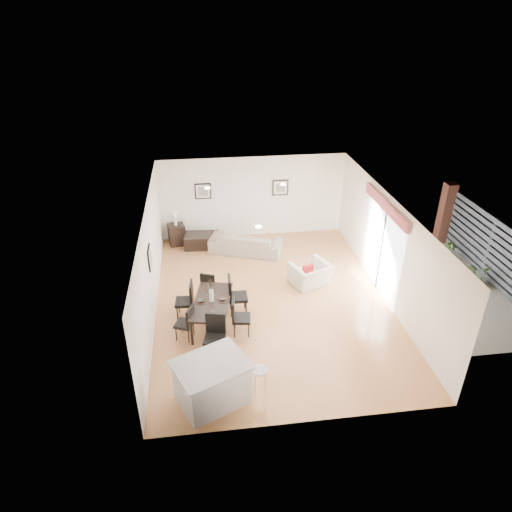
{
  "coord_description": "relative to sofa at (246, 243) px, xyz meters",
  "views": [
    {
      "loc": [
        -1.72,
        -9.79,
        6.89
      ],
      "look_at": [
        -0.37,
        0.4,
        1.17
      ],
      "focal_mm": 32.0,
      "sensor_mm": 36.0,
      "label": 1
    }
  ],
  "objects": [
    {
      "name": "ground",
      "position": [
        0.38,
        -2.79,
        -0.32
      ],
      "size": [
        8.0,
        8.0,
        0.0
      ],
      "primitive_type": "plane",
      "color": "tan",
      "rests_on": "ground"
    },
    {
      "name": "ceiling",
      "position": [
        0.38,
        -2.79,
        2.38
      ],
      "size": [
        6.0,
        8.0,
        0.02
      ],
      "primitive_type": "cube",
      "color": "white",
      "rests_on": "wall_back"
    },
    {
      "name": "sliding_door",
      "position": [
        3.33,
        -2.49,
        1.34
      ],
      "size": [
        0.12,
        2.7,
        2.57
      ],
      "color": "white",
      "rests_on": "wall_right"
    },
    {
      "name": "dining_chair_wfar",
      "position": [
        -1.79,
        -3.17,
        0.22
      ],
      "size": [
        0.47,
        0.47,
        0.98
      ],
      "rotation": [
        0.0,
        0.0,
        -1.65
      ],
      "color": "black",
      "rests_on": "ground"
    },
    {
      "name": "dining_chair_foot",
      "position": [
        -1.24,
        -2.54,
        0.16
      ],
      "size": [
        0.5,
        0.5,
        0.87
      ],
      "rotation": [
        0.0,
        0.0,
        2.77
      ],
      "color": "black",
      "rests_on": "ground"
    },
    {
      "name": "courtyard_plant_b",
      "position": [
        5.93,
        -1.52,
        0.03
      ],
      "size": [
        0.5,
        0.5,
        0.71
      ],
      "primitive_type": "imported",
      "rotation": [
        0.0,
        0.0,
        0.34
      ],
      "color": "#364F22",
      "rests_on": "ground"
    },
    {
      "name": "dining_table",
      "position": [
        -1.21,
        -3.58,
        0.3
      ],
      "size": [
        1.14,
        1.79,
        0.69
      ],
      "rotation": [
        0.0,
        0.0,
        -0.2
      ],
      "color": "black",
      "rests_on": "ground"
    },
    {
      "name": "cushion",
      "position": [
        1.46,
        -2.21,
        0.2
      ],
      "size": [
        0.32,
        0.17,
        0.31
      ],
      "primitive_type": "cube",
      "rotation": [
        0.0,
        0.0,
        3.41
      ],
      "color": "maroon",
      "rests_on": "armchair"
    },
    {
      "name": "table_lamp",
      "position": [
        -2.15,
        0.86,
        0.64
      ],
      "size": [
        0.23,
        0.23,
        0.45
      ],
      "color": "white",
      "rests_on": "side_table"
    },
    {
      "name": "framed_print_left_wall",
      "position": [
        -2.59,
        -2.99,
        1.33
      ],
      "size": [
        0.04,
        0.52,
        0.52
      ],
      "rotation": [
        0.0,
        0.0,
        1.57
      ],
      "color": "black",
      "rests_on": "wall_left"
    },
    {
      "name": "side_table",
      "position": [
        -2.15,
        0.86,
        0.01
      ],
      "size": [
        0.59,
        0.59,
        0.67
      ],
      "primitive_type": "cube",
      "rotation": [
        0.0,
        0.0,
        0.19
      ],
      "color": "black",
      "rests_on": "ground"
    },
    {
      "name": "wall_front",
      "position": [
        0.38,
        -6.79,
        1.03
      ],
      "size": [
        6.0,
        0.04,
        2.7
      ],
      "primitive_type": "cube",
      "color": "white",
      "rests_on": "ground"
    },
    {
      "name": "dining_chair_efar",
      "position": [
        -0.64,
        -3.16,
        0.26
      ],
      "size": [
        0.47,
        0.47,
        1.04
      ],
      "rotation": [
        0.0,
        0.0,
        1.56
      ],
      "color": "black",
      "rests_on": "ground"
    },
    {
      "name": "wall_right",
      "position": [
        3.38,
        -2.79,
        1.03
      ],
      "size": [
        0.04,
        8.0,
        2.7
      ],
      "primitive_type": "cube",
      "color": "white",
      "rests_on": "ground"
    },
    {
      "name": "kitchen_island",
      "position": [
        -1.34,
        -6.02,
        0.16
      ],
      "size": [
        1.66,
        1.51,
        0.95
      ],
      "rotation": [
        0.0,
        0.0,
        0.43
      ],
      "color": "silver",
      "rests_on": "ground"
    },
    {
      "name": "courtyard_plant_a",
      "position": [
        6.02,
        -2.8,
        0.04
      ],
      "size": [
        0.68,
        0.59,
        0.73
      ],
      "primitive_type": "imported",
      "rotation": [
        0.0,
        0.0,
        -0.03
      ],
      "color": "#364F22",
      "rests_on": "ground"
    },
    {
      "name": "dining_chair_wnear",
      "position": [
        -1.81,
        -4.03,
        0.16
      ],
      "size": [
        0.52,
        0.52,
        0.87
      ],
      "rotation": [
        0.0,
        0.0,
        -1.98
      ],
      "color": "black",
      "rests_on": "ground"
    },
    {
      "name": "wall_left",
      "position": [
        -2.62,
        -2.79,
        1.03
      ],
      "size": [
        0.04,
        8.0,
        2.7
      ],
      "primitive_type": "cube",
      "color": "white",
      "rests_on": "ground"
    },
    {
      "name": "dining_chair_head",
      "position": [
        -1.19,
        -4.6,
        0.23
      ],
      "size": [
        0.54,
        0.54,
        0.99
      ],
      "rotation": [
        0.0,
        0.0,
        -0.24
      ],
      "color": "black",
      "rests_on": "ground"
    },
    {
      "name": "coffee_table",
      "position": [
        -1.36,
        0.54,
        -0.1
      ],
      "size": [
        1.14,
        0.74,
        0.44
      ],
      "primitive_type": "cube",
      "rotation": [
        0.0,
        0.0,
        -0.07
      ],
      "color": "black",
      "rests_on": "ground"
    },
    {
      "name": "sofa",
      "position": [
        0.0,
        0.0,
        0.0
      ],
      "size": [
        2.38,
        1.58,
        0.65
      ],
      "primitive_type": "imported",
      "rotation": [
        0.0,
        0.0,
        2.79
      ],
      "color": "gray",
      "rests_on": "ground"
    },
    {
      "name": "vase",
      "position": [
        -1.21,
        -3.58,
        0.63
      ],
      "size": [
        0.82,
        1.26,
        0.64
      ],
      "color": "white",
      "rests_on": "dining_table"
    },
    {
      "name": "wall_back",
      "position": [
        0.38,
        1.21,
        1.03
      ],
      "size": [
        6.0,
        0.04,
        2.7
      ],
      "primitive_type": "cube",
      "color": "white",
      "rests_on": "ground"
    },
    {
      "name": "framed_print_back_right",
      "position": [
        1.28,
        1.18,
        1.33
      ],
      "size": [
        0.52,
        0.04,
        0.52
      ],
      "color": "black",
      "rests_on": "wall_back"
    },
    {
      "name": "armchair",
      "position": [
        1.55,
        -2.12,
        0.0
      ],
      "size": [
        1.25,
        1.18,
        0.65
      ],
      "primitive_type": "imported",
      "rotation": [
        0.0,
        0.0,
        3.52
      ],
      "color": "beige",
      "rests_on": "ground"
    },
    {
      "name": "dining_chair_enear",
      "position": [
        -0.63,
        -3.99,
        0.2
      ],
      "size": [
        0.47,
        0.47,
        0.94
      ],
      "rotation": [
        0.0,
        0.0,
        1.45
      ],
      "color": "black",
      "rests_on": "ground"
    },
    {
      "name": "framed_print_back_left",
      "position": [
        -1.22,
        1.18,
        1.33
      ],
      "size": [
        0.52,
        0.04,
        0.52
      ],
      "color": "black",
      "rests_on": "wall_back"
    },
    {
      "name": "courtyard",
      "position": [
        6.54,
        -1.92,
        0.6
      ],
      "size": [
        6.0,
        6.0,
        2.0
      ],
      "color": "gray",
      "rests_on": "ground"
    },
    {
      "name": "bar_stool",
      "position": [
        -0.4,
        -6.02,
        0.28
      ],
      "size": [
        0.32,
        0.32,
        0.7
      ],
      "color": "silver",
      "rests_on": "ground"
    }
  ]
}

